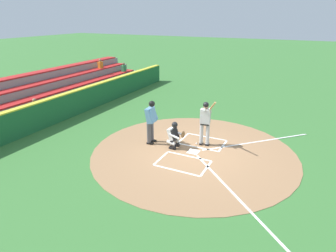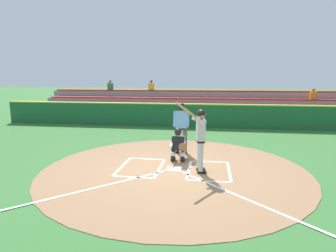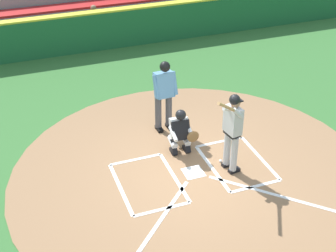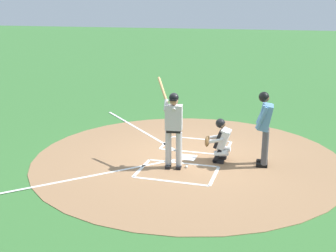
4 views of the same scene
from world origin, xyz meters
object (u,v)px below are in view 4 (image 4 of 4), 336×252
at_px(batter, 173,125).
at_px(catcher, 220,139).
at_px(plate_umpire, 265,124).
at_px(baseball, 187,167).

distance_m(batter, catcher, 1.37).
xyz_separation_m(catcher, plate_umpire, (0.02, -1.06, 0.49)).
height_order(batter, baseball, batter).
bearing_deg(batter, plate_umpire, -69.75).
xyz_separation_m(batter, baseball, (0.05, -0.32, -1.06)).
relative_size(plate_umpire, baseball, 25.20).
height_order(batter, plate_umpire, batter).
bearing_deg(batter, catcher, -53.73).
height_order(catcher, plate_umpire, plate_umpire).
relative_size(catcher, plate_umpire, 0.61).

